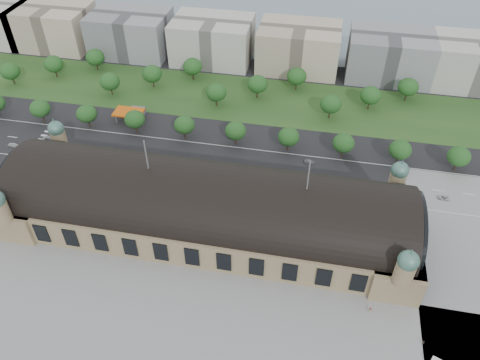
% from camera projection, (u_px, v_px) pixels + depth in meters
% --- Properties ---
extents(ground, '(900.00, 900.00, 0.00)m').
position_uv_depth(ground, '(208.00, 227.00, 176.29)').
color(ground, black).
rests_on(ground, ground).
extents(station, '(150.00, 48.40, 44.30)m').
position_uv_depth(station, '(206.00, 207.00, 169.51)').
color(station, '#908259').
rests_on(station, ground).
extents(plaza_south, '(190.00, 48.00, 0.12)m').
position_uv_depth(plaza_south, '(204.00, 335.00, 142.39)').
color(plaza_south, gray).
rests_on(plaza_south, ground).
extents(road_slab, '(260.00, 26.00, 0.10)m').
position_uv_depth(road_slab, '(185.00, 159.00, 207.22)').
color(road_slab, black).
rests_on(road_slab, ground).
extents(grass_belt, '(300.00, 45.00, 0.10)m').
position_uv_depth(grass_belt, '(223.00, 96.00, 247.06)').
color(grass_belt, '#23471C').
rests_on(grass_belt, ground).
extents(petrol_station, '(14.00, 13.00, 5.05)m').
position_uv_depth(petrol_station, '(134.00, 112.00, 230.33)').
color(petrol_station, '#CD540C').
rests_on(petrol_station, ground).
extents(office_1, '(45.00, 32.00, 24.00)m').
position_uv_depth(office_1, '(53.00, 26.00, 285.37)').
color(office_1, '#C2B098').
rests_on(office_1, ground).
extents(office_2, '(45.00, 32.00, 24.00)m').
position_uv_depth(office_2, '(131.00, 33.00, 278.10)').
color(office_2, gray).
rests_on(office_2, ground).
extents(office_3, '(45.00, 32.00, 24.00)m').
position_uv_depth(office_3, '(213.00, 40.00, 270.83)').
color(office_3, '#BAB8B0').
rests_on(office_3, ground).
extents(office_4, '(45.00, 32.00, 24.00)m').
position_uv_depth(office_4, '(299.00, 47.00, 263.56)').
color(office_4, '#C2B098').
rests_on(office_4, ground).
extents(office_5, '(45.00, 32.00, 24.00)m').
position_uv_depth(office_5, '(390.00, 55.00, 256.29)').
color(office_5, gray).
rests_on(office_5, ground).
extents(office_6, '(45.00, 32.00, 24.00)m').
position_uv_depth(office_6, '(476.00, 63.00, 249.74)').
color(office_6, '#BAB8B0').
rests_on(office_6, ground).
extents(tree_row_1, '(9.60, 9.60, 11.52)m').
position_uv_depth(tree_row_1, '(40.00, 108.00, 224.44)').
color(tree_row_1, '#2D2116').
rests_on(tree_row_1, ground).
extents(tree_row_2, '(9.60, 9.60, 11.52)m').
position_uv_depth(tree_row_2, '(87.00, 114.00, 220.95)').
color(tree_row_2, '#2D2116').
rests_on(tree_row_2, ground).
extents(tree_row_3, '(9.60, 9.60, 11.52)m').
position_uv_depth(tree_row_3, '(135.00, 119.00, 217.46)').
color(tree_row_3, '#2D2116').
rests_on(tree_row_3, ground).
extents(tree_row_4, '(9.60, 9.60, 11.52)m').
position_uv_depth(tree_row_4, '(184.00, 125.00, 213.97)').
color(tree_row_4, '#2D2116').
rests_on(tree_row_4, ground).
extents(tree_row_5, '(9.60, 9.60, 11.52)m').
position_uv_depth(tree_row_5, '(236.00, 131.00, 210.48)').
color(tree_row_5, '#2D2116').
rests_on(tree_row_5, ground).
extents(tree_row_6, '(9.60, 9.60, 11.52)m').
position_uv_depth(tree_row_6, '(289.00, 137.00, 206.99)').
color(tree_row_6, '#2D2116').
rests_on(tree_row_6, ground).
extents(tree_row_7, '(9.60, 9.60, 11.52)m').
position_uv_depth(tree_row_7, '(343.00, 143.00, 203.50)').
color(tree_row_7, '#2D2116').
rests_on(tree_row_7, ground).
extents(tree_row_8, '(9.60, 9.60, 11.52)m').
position_uv_depth(tree_row_8, '(400.00, 150.00, 200.01)').
color(tree_row_8, '#2D2116').
rests_on(tree_row_8, ground).
extents(tree_row_9, '(9.60, 9.60, 11.52)m').
position_uv_depth(tree_row_9, '(459.00, 156.00, 196.52)').
color(tree_row_9, '#2D2116').
rests_on(tree_row_9, ground).
extents(tree_belt_0, '(10.40, 10.40, 12.48)m').
position_uv_depth(tree_belt_0, '(10.00, 71.00, 251.10)').
color(tree_belt_0, '#2D2116').
rests_on(tree_belt_0, ground).
extents(tree_belt_1, '(10.40, 10.40, 12.48)m').
position_uv_depth(tree_belt_1, '(54.00, 64.00, 257.19)').
color(tree_belt_1, '#2D2116').
rests_on(tree_belt_1, ground).
extents(tree_belt_2, '(10.40, 10.40, 12.48)m').
position_uv_depth(tree_belt_2, '(95.00, 57.00, 263.27)').
color(tree_belt_2, '#2D2116').
rests_on(tree_belt_2, ground).
extents(tree_belt_3, '(10.40, 10.40, 12.48)m').
position_uv_depth(tree_belt_3, '(110.00, 81.00, 242.81)').
color(tree_belt_3, '#2D2116').
rests_on(tree_belt_3, ground).
extents(tree_belt_4, '(10.40, 10.40, 12.48)m').
position_uv_depth(tree_belt_4, '(152.00, 74.00, 248.90)').
color(tree_belt_4, '#2D2116').
rests_on(tree_belt_4, ground).
extents(tree_belt_5, '(10.40, 10.40, 12.48)m').
position_uv_depth(tree_belt_5, '(193.00, 66.00, 254.99)').
color(tree_belt_5, '#2D2116').
rests_on(tree_belt_5, ground).
extents(tree_belt_6, '(10.40, 10.40, 12.48)m').
position_uv_depth(tree_belt_6, '(216.00, 92.00, 234.52)').
color(tree_belt_6, '#2D2116').
rests_on(tree_belt_6, ground).
extents(tree_belt_7, '(10.40, 10.40, 12.48)m').
position_uv_depth(tree_belt_7, '(258.00, 84.00, 240.61)').
color(tree_belt_7, '#2D2116').
rests_on(tree_belt_7, ground).
extents(tree_belt_8, '(10.40, 10.40, 12.48)m').
position_uv_depth(tree_belt_8, '(297.00, 76.00, 246.70)').
color(tree_belt_8, '#2D2116').
rests_on(tree_belt_8, ground).
extents(tree_belt_9, '(10.40, 10.40, 12.48)m').
position_uv_depth(tree_belt_9, '(331.00, 104.00, 226.24)').
color(tree_belt_9, '#2D2116').
rests_on(tree_belt_9, ground).
extents(tree_belt_10, '(10.40, 10.40, 12.48)m').
position_uv_depth(tree_belt_10, '(371.00, 95.00, 232.32)').
color(tree_belt_10, '#2D2116').
rests_on(tree_belt_10, ground).
extents(tree_belt_11, '(10.40, 10.40, 12.48)m').
position_uv_depth(tree_belt_11, '(408.00, 87.00, 238.41)').
color(tree_belt_11, '#2D2116').
rests_on(tree_belt_11, ground).
extents(traffic_car_0, '(5.06, 2.58, 1.65)m').
position_uv_depth(traffic_car_0, '(13.00, 145.00, 213.65)').
color(traffic_car_0, silver).
rests_on(traffic_car_0, ground).
extents(traffic_car_1, '(3.93, 1.51, 1.28)m').
position_uv_depth(traffic_car_1, '(48.00, 137.00, 218.21)').
color(traffic_car_1, gray).
rests_on(traffic_car_1, ground).
extents(traffic_car_2, '(4.84, 2.53, 1.30)m').
position_uv_depth(traffic_car_2, '(120.00, 151.00, 210.15)').
color(traffic_car_2, black).
rests_on(traffic_car_2, ground).
extents(traffic_car_4, '(3.95, 1.81, 1.31)m').
position_uv_depth(traffic_car_4, '(215.00, 168.00, 201.39)').
color(traffic_car_4, '#172641').
rests_on(traffic_car_4, ground).
extents(traffic_car_5, '(4.56, 1.82, 1.48)m').
position_uv_depth(traffic_car_5, '(309.00, 162.00, 204.43)').
color(traffic_car_5, '#515258').
rests_on(traffic_car_5, ground).
extents(traffic_car_6, '(4.69, 2.36, 1.27)m').
position_uv_depth(traffic_car_6, '(443.00, 198.00, 187.38)').
color(traffic_car_6, '#BCBCBE').
rests_on(traffic_car_6, ground).
extents(parked_car_0, '(4.66, 3.61, 1.48)m').
position_uv_depth(parked_car_0, '(71.00, 169.00, 200.89)').
color(parked_car_0, black).
rests_on(parked_car_0, ground).
extents(parked_car_1, '(5.82, 5.17, 1.50)m').
position_uv_depth(parked_car_1, '(83.00, 164.00, 203.30)').
color(parked_car_1, maroon).
rests_on(parked_car_1, ground).
extents(parked_car_2, '(4.89, 4.44, 1.37)m').
position_uv_depth(parked_car_2, '(130.00, 177.00, 196.98)').
color(parked_car_2, '#1B2A4D').
rests_on(parked_car_2, ground).
extents(parked_car_3, '(4.19, 3.25, 1.33)m').
position_uv_depth(parked_car_3, '(92.00, 165.00, 202.71)').
color(parked_car_3, slate).
rests_on(parked_car_3, ground).
extents(parked_car_4, '(3.96, 3.31, 1.28)m').
position_uv_depth(parked_car_4, '(121.00, 169.00, 200.78)').
color(parked_car_4, silver).
rests_on(parked_car_4, ground).
extents(parked_car_5, '(5.91, 4.72, 1.49)m').
position_uv_depth(parked_car_5, '(150.00, 173.00, 198.79)').
color(parked_car_5, gray).
rests_on(parked_car_5, ground).
extents(parked_car_6, '(5.46, 3.68, 1.47)m').
position_uv_depth(parked_car_6, '(125.00, 176.00, 197.27)').
color(parked_car_6, black).
rests_on(parked_car_6, ground).
extents(bus_west, '(13.73, 4.36, 3.76)m').
position_uv_depth(bus_west, '(193.00, 171.00, 198.05)').
color(bus_west, red).
rests_on(bus_west, ground).
extents(bus_mid, '(10.80, 2.74, 2.99)m').
position_uv_depth(bus_mid, '(282.00, 182.00, 193.09)').
color(bus_mid, silver).
rests_on(bus_mid, ground).
extents(bus_east, '(13.65, 4.43, 3.73)m').
position_uv_depth(bus_east, '(246.00, 180.00, 193.58)').
color(bus_east, silver).
rests_on(bus_east, ground).
extents(pedestrian_0, '(1.07, 0.78, 1.96)m').
position_uv_depth(pedestrian_0, '(370.00, 310.00, 147.97)').
color(pedestrian_0, gray).
rests_on(pedestrian_0, ground).
extents(pedestrian_2, '(1.00, 1.06, 1.92)m').
position_uv_depth(pedestrian_2, '(423.00, 342.00, 139.71)').
color(pedestrian_2, gray).
rests_on(pedestrian_2, ground).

